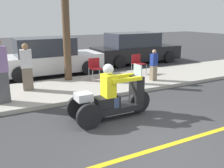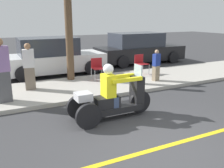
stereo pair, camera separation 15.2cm
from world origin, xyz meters
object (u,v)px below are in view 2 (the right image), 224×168
Objects in this scene: folding_chair_set_back at (98,67)px; tree_trunk at (69,37)px; spectator_end_of_line at (2,72)px; folding_chair_curbside at (140,62)px; motorcycle_trike at (112,99)px; spectator_with_child at (156,66)px; parked_car_lot_left at (52,57)px; parked_car_lot_right at (139,49)px; spectator_far_back at (29,67)px.

tree_trunk reaches higher than folding_chair_set_back.
folding_chair_curbside is (5.44, 1.30, -0.37)m from spectator_end_of_line.
spectator_end_of_line reaches higher than motorcycle_trike.
folding_chair_set_back is (-2.00, -0.06, 0.00)m from folding_chair_curbside.
tree_trunk is at bearing 150.03° from spectator_with_child.
spectator_end_of_line is 0.41× the size of parked_car_lot_left.
parked_car_lot_right reaches higher than spectator_with_child.
spectator_far_back is 1.88× the size of folding_chair_curbside.
spectator_end_of_line is (-0.88, -0.98, 0.13)m from spectator_far_back.
tree_trunk is at bearing 24.24° from spectator_far_back.
parked_car_lot_left is (2.22, 3.44, -0.24)m from spectator_end_of_line.
spectator_with_child is at bearing -94.53° from folding_chair_curbside.
tree_trunk is at bearing -152.34° from parked_car_lot_right.
folding_chair_set_back is 2.52m from parked_car_lot_left.
folding_chair_curbside is 0.19× the size of parked_car_lot_left.
folding_chair_curbside is at bearing -121.23° from parked_car_lot_right.
motorcycle_trike reaches higher than spectator_with_child.
parked_car_lot_left is at bearing 119.03° from folding_chair_set_back.
parked_car_lot_left is at bearing 132.86° from spectator_with_child.
folding_chair_curbside and folding_chair_set_back have the same top height.
parked_car_lot_left is at bearing -171.83° from parked_car_lot_right.
motorcycle_trike is at bearing -88.74° from parked_car_lot_left.
folding_chair_set_back is (2.56, 0.26, -0.24)m from spectator_far_back.
parked_car_lot_right reaches higher than motorcycle_trike.
spectator_far_back is at bearing -155.76° from tree_trunk.
spectator_far_back is 7.05m from parked_car_lot_right.
spectator_end_of_line is 3.13m from tree_trunk.
spectator_with_child is 1.44× the size of folding_chair_set_back.
folding_chair_curbside is 2.00m from folding_chair_set_back.
motorcycle_trike is 3.51m from spectator_far_back.
parked_car_lot_left is at bearing 57.23° from spectator_end_of_line.
parked_car_lot_right reaches higher than parked_car_lot_left.
folding_chair_set_back is (1.10, 3.43, 0.13)m from motorcycle_trike.
tree_trunk is at bearing 172.11° from folding_chair_curbside.
spectator_with_child is at bearing -11.41° from spectator_far_back.
parked_car_lot_right is (4.95, 0.71, 0.01)m from parked_car_lot_left.
spectator_end_of_line reaches higher than folding_chair_curbside.
tree_trunk reaches higher than motorcycle_trike.
tree_trunk is at bearing 34.31° from spectator_end_of_line.
spectator_far_back is at bearing -175.89° from folding_chair_curbside.
motorcycle_trike is 1.87× the size of spectator_with_child.
folding_chair_set_back is 0.25× the size of tree_trunk.
motorcycle_trike is at bearing -131.57° from folding_chair_curbside.
folding_chair_curbside is (3.10, 3.50, 0.13)m from motorcycle_trike.
spectator_with_child is (4.47, -0.90, -0.18)m from spectator_far_back.
parked_car_lot_right is (1.83, 4.08, 0.08)m from spectator_with_child.
folding_chair_set_back is 1.55m from tree_trunk.
folding_chair_curbside is at bearing -7.89° from tree_trunk.
spectator_far_back is at bearing -174.10° from folding_chair_set_back.
motorcycle_trike is 4.67m from folding_chair_curbside.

